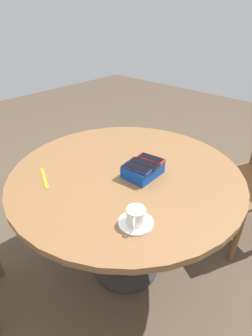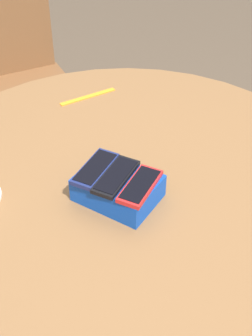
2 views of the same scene
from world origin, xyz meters
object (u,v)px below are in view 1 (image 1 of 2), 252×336
at_px(phone_red, 151,159).
at_px(phone_black, 143,164).
at_px(saucer, 136,223).
at_px(coffee_cup, 136,216).
at_px(round_table, 126,186).
at_px(phone_box, 143,170).
at_px(phone_navy, 137,168).
at_px(lanyard_strap, 44,178).

distance_m(phone_red, phone_black, 0.06).
bearing_deg(saucer, coffee_cup, 30.93).
distance_m(round_table, phone_black, 0.18).
height_order(phone_box, phone_navy, phone_navy).
distance_m(phone_black, phone_navy, 0.06).
relative_size(round_table, phone_red, 8.20).
bearing_deg(lanyard_strap, phone_black, 136.04).
bearing_deg(phone_black, phone_navy, 4.47).
distance_m(phone_black, lanyard_strap, 0.48).
xyz_separation_m(phone_box, saucer, (0.28, 0.20, -0.03)).
distance_m(phone_box, coffee_cup, 0.34).
xyz_separation_m(phone_red, phone_black, (0.06, 0.00, -0.00)).
distance_m(phone_black, coffee_cup, 0.34).
bearing_deg(phone_box, round_table, -67.87).
height_order(phone_box, coffee_cup, coffee_cup).
xyz_separation_m(phone_red, lanyard_strap, (0.40, -0.33, -0.06)).
distance_m(round_table, lanyard_strap, 0.41).
distance_m(phone_navy, lanyard_strap, 0.44).
height_order(coffee_cup, lanyard_strap, coffee_cup).
height_order(phone_navy, saucer, phone_navy).
distance_m(round_table, phone_red, 0.20).
distance_m(phone_navy, coffee_cup, 0.29).
bearing_deg(phone_red, saucer, 29.90).
height_order(phone_black, coffee_cup, phone_black).
height_order(round_table, coffee_cup, coffee_cup).
height_order(phone_navy, coffee_cup, phone_navy).
relative_size(round_table, phone_black, 7.78).
bearing_deg(phone_navy, phone_box, -172.10).
relative_size(phone_red, coffee_cup, 1.47).
distance_m(phone_red, saucer, 0.40).
xyz_separation_m(phone_box, coffee_cup, (0.28, 0.20, 0.01)).
height_order(round_table, phone_navy, phone_navy).
xyz_separation_m(round_table, coffee_cup, (0.25, 0.28, 0.13)).
bearing_deg(lanyard_strap, phone_navy, 130.61).
xyz_separation_m(round_table, phone_navy, (0.02, 0.09, 0.15)).
distance_m(phone_red, phone_navy, 0.12).
relative_size(round_table, coffee_cup, 12.10).
bearing_deg(saucer, round_table, -131.71).
bearing_deg(phone_navy, phone_red, -176.32).
distance_m(phone_box, phone_black, 0.04).
relative_size(phone_box, saucer, 1.37).
xyz_separation_m(phone_black, saucer, (0.28, 0.19, -0.06)).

